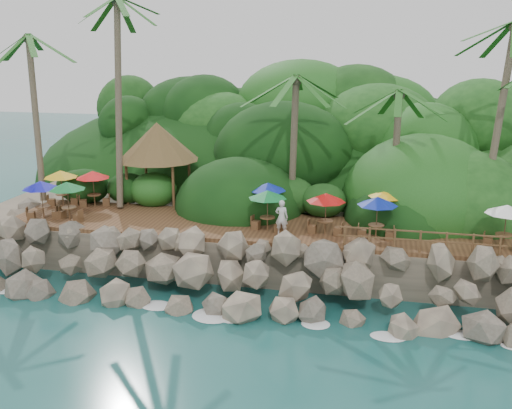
# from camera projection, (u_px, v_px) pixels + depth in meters

# --- Properties ---
(ground) EXTENTS (140.00, 140.00, 0.00)m
(ground) POSITION_uv_depth(u_px,v_px,m) (226.00, 319.00, 24.17)
(ground) COLOR #19514F
(ground) RESTS_ON ground
(land_base) EXTENTS (32.00, 25.20, 2.10)m
(land_base) POSITION_uv_depth(u_px,v_px,m) (287.00, 200.00, 38.97)
(land_base) COLOR gray
(land_base) RESTS_ON ground
(jungle_hill) EXTENTS (44.80, 28.00, 15.40)m
(jungle_hill) POSITION_uv_depth(u_px,v_px,m) (302.00, 189.00, 46.31)
(jungle_hill) COLOR #143811
(jungle_hill) RESTS_ON ground
(seawall) EXTENTS (29.00, 4.00, 2.30)m
(seawall) POSITION_uv_depth(u_px,v_px,m) (237.00, 276.00, 25.75)
(seawall) COLOR gray
(seawall) RESTS_ON ground
(terrace) EXTENTS (26.00, 5.00, 0.20)m
(terrace) POSITION_uv_depth(u_px,v_px,m) (256.00, 227.00, 29.24)
(terrace) COLOR brown
(terrace) RESTS_ON land_base
(jungle_foliage) EXTENTS (44.00, 16.00, 12.00)m
(jungle_foliage) POSITION_uv_depth(u_px,v_px,m) (285.00, 219.00, 38.31)
(jungle_foliage) COLOR #143811
(jungle_foliage) RESTS_ON ground
(foam_line) EXTENTS (25.20, 0.80, 0.06)m
(foam_line) POSITION_uv_depth(u_px,v_px,m) (228.00, 315.00, 24.45)
(foam_line) COLOR white
(foam_line) RESTS_ON ground
(palms) EXTENTS (33.08, 6.84, 12.63)m
(palms) POSITION_uv_depth(u_px,v_px,m) (304.00, 46.00, 29.11)
(palms) COLOR brown
(palms) RESTS_ON ground
(palapa) EXTENTS (4.77, 4.77, 4.60)m
(palapa) POSITION_uv_depth(u_px,v_px,m) (157.00, 141.00, 33.25)
(palapa) COLOR brown
(palapa) RESTS_ON ground
(dining_clusters) EXTENTS (25.13, 4.76, 2.05)m
(dining_clusters) POSITION_uv_depth(u_px,v_px,m) (247.00, 192.00, 29.00)
(dining_clusters) COLOR brown
(dining_clusters) RESTS_ON terrace
(railing) EXTENTS (7.20, 0.10, 1.00)m
(railing) POSITION_uv_depth(u_px,v_px,m) (420.00, 239.00, 25.21)
(railing) COLOR brown
(railing) RESTS_ON terrace
(waiter) EXTENTS (0.65, 0.44, 1.73)m
(waiter) POSITION_uv_depth(u_px,v_px,m) (282.00, 217.00, 27.57)
(waiter) COLOR silver
(waiter) RESTS_ON terrace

